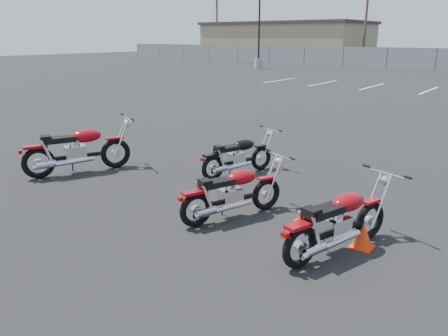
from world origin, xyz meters
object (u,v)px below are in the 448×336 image
Objects in this scene: motorcycle_third_red at (233,193)px; motorcycle_rear_red at (338,222)px; motorcycle_second_black at (238,156)px; motorcycle_front_red at (77,150)px.

motorcycle_third_red is 0.95× the size of motorcycle_rear_red.
motorcycle_third_red is (1.21, -1.85, 0.02)m from motorcycle_second_black.
motorcycle_second_black is 0.91× the size of motorcycle_rear_red.
motorcycle_front_red is at bearing -145.23° from motorcycle_second_black.
motorcycle_front_red reaches higher than motorcycle_third_red.
motorcycle_second_black is 0.97× the size of motorcycle_third_red.
motorcycle_rear_red is at bearing -33.31° from motorcycle_second_black.
motorcycle_third_red is at bearing 176.41° from motorcycle_rear_red.
motorcycle_second_black is at bearing 34.77° from motorcycle_front_red.
motorcycle_front_red is at bearing 179.23° from motorcycle_rear_red.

